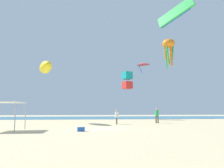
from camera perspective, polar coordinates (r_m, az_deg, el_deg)
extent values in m
cube|color=beige|center=(18.94, -3.11, -11.98)|extent=(110.00, 110.00, 0.10)
cube|color=teal|center=(47.37, -5.12, -8.94)|extent=(110.00, 18.27, 0.03)
cylinder|color=#B2B2B7|center=(17.20, -24.47, -8.05)|extent=(0.07, 0.07, 2.19)
cylinder|color=#B2B2B7|center=(19.69, -22.13, -7.96)|extent=(0.07, 0.07, 2.19)
cube|color=white|center=(18.93, -27.41, -4.34)|extent=(3.06, 2.67, 0.06)
cylinder|color=brown|center=(27.61, 12.19, -9.30)|extent=(0.17, 0.17, 0.85)
cylinder|color=brown|center=(27.84, 11.68, -9.29)|extent=(0.17, 0.17, 0.85)
cylinder|color=green|center=(27.70, 11.89, -7.65)|extent=(0.45, 0.45, 0.74)
sphere|color=tan|center=(27.70, 11.86, -6.59)|extent=(0.28, 0.28, 0.28)
cylinder|color=brown|center=(24.99, 1.24, -9.80)|extent=(0.15, 0.15, 0.77)
cylinder|color=brown|center=(24.69, 1.27, -9.83)|extent=(0.15, 0.15, 0.77)
cylinder|color=white|center=(24.82, 1.25, -8.15)|extent=(0.40, 0.40, 0.67)
sphere|color=tan|center=(24.82, 1.24, -7.08)|extent=(0.25, 0.25, 0.25)
cube|color=blue|center=(16.70, -8.26, -11.86)|extent=(0.56, 0.36, 0.32)
cube|color=white|center=(16.68, -8.25, -11.26)|extent=(0.57, 0.37, 0.03)
cube|color=green|center=(33.44, 16.58, 17.78)|extent=(3.85, 4.79, 3.54)
cube|color=blue|center=(33.12, 16.63, 16.56)|extent=(3.02, 3.46, 1.95)
cube|color=teal|center=(39.28, 4.09, 2.26)|extent=(1.95, 1.98, 1.36)
cube|color=red|center=(39.03, 4.11, -0.34)|extent=(1.95, 1.98, 1.36)
cone|color=red|center=(48.69, 8.35, 5.37)|extent=(3.76, 3.74, 0.78)
cylinder|color=blue|center=(49.52, 7.55, 4.04)|extent=(1.14, 0.49, 2.08)
ellipsoid|color=orange|center=(36.99, 14.87, 10.42)|extent=(2.34, 2.34, 1.47)
cylinder|color=orange|center=(36.43, 13.98, 8.08)|extent=(0.45, 0.26, 2.27)
cylinder|color=green|center=(35.89, 14.65, 7.77)|extent=(0.41, 0.45, 2.95)
cylinder|color=orange|center=(35.94, 15.65, 7.23)|extent=(0.35, 0.56, 3.62)
cylinder|color=green|center=(36.68, 15.91, 8.04)|extent=(0.45, 0.26, 2.27)
cylinder|color=orange|center=(37.04, 15.27, 7.33)|extent=(0.41, 0.45, 2.95)
cylinder|color=green|center=(36.83, 14.34, 6.84)|extent=(0.35, 0.56, 3.62)
ellipsoid|color=yellow|center=(28.61, -17.31, 4.25)|extent=(2.89, 5.10, 1.48)
cone|color=blue|center=(28.77, -17.25, 5.74)|extent=(0.91, 0.90, 0.53)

